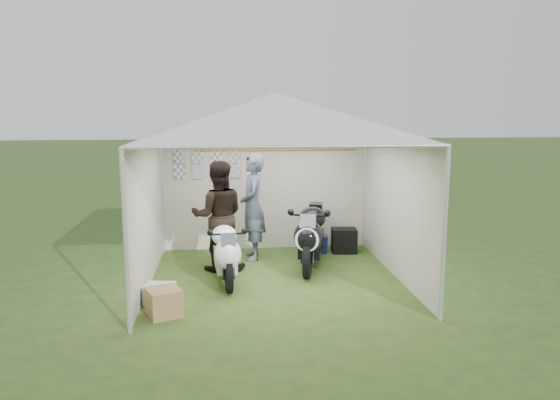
% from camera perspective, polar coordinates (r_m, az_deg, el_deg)
% --- Properties ---
extents(ground, '(80.00, 80.00, 0.00)m').
position_cam_1_polar(ground, '(9.04, -0.54, -8.20)').
color(ground, '#30471C').
rests_on(ground, ground).
extents(canopy_tent, '(5.66, 5.66, 3.00)m').
position_cam_1_polar(canopy_tent, '(8.64, -0.59, 8.35)').
color(canopy_tent, silver).
rests_on(canopy_tent, ground).
extents(motorcycle_white, '(0.51, 1.86, 0.92)m').
position_cam_1_polar(motorcycle_white, '(8.80, -5.75, -5.27)').
color(motorcycle_white, black).
rests_on(motorcycle_white, ground).
extents(motorcycle_black, '(0.85, 2.14, 1.07)m').
position_cam_1_polar(motorcycle_black, '(9.54, 3.29, -3.54)').
color(motorcycle_black, black).
rests_on(motorcycle_black, ground).
extents(paddock_stand, '(0.50, 0.38, 0.33)m').
position_cam_1_polar(paddock_stand, '(10.60, 3.76, -4.59)').
color(paddock_stand, '#2228AB').
rests_on(paddock_stand, ground).
extents(person_dark_jacket, '(0.93, 0.74, 1.89)m').
position_cam_1_polar(person_dark_jacket, '(9.35, -6.48, -1.67)').
color(person_dark_jacket, black).
rests_on(person_dark_jacket, ground).
extents(person_blue_jacket, '(0.48, 0.72, 1.95)m').
position_cam_1_polar(person_blue_jacket, '(9.99, -2.86, -0.71)').
color(person_blue_jacket, slate).
rests_on(person_blue_jacket, ground).
extents(equipment_box, '(0.49, 0.40, 0.47)m').
position_cam_1_polar(equipment_box, '(10.63, 6.70, -4.22)').
color(equipment_box, black).
rests_on(equipment_box, ground).
extents(crate_0, '(0.46, 0.38, 0.28)m').
position_cam_1_polar(crate_0, '(8.11, -12.46, -9.52)').
color(crate_0, silver).
rests_on(crate_0, ground).
extents(crate_1, '(0.55, 0.55, 0.37)m').
position_cam_1_polar(crate_1, '(7.61, -12.04, -10.41)').
color(crate_1, olive).
rests_on(crate_1, ground).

